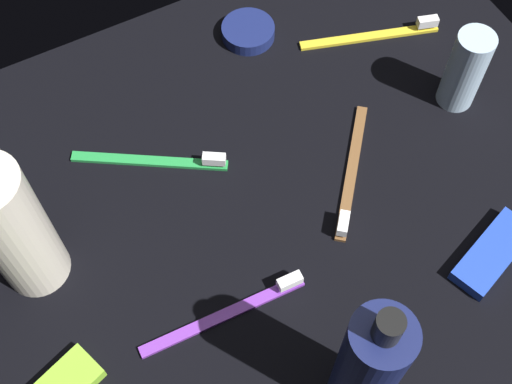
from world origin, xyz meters
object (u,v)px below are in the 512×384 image
at_px(cream_tin_right, 248,32).
at_px(toothbrush_green, 159,160).
at_px(snack_bar_blue, 493,253).
at_px(toothbrush_purple, 233,310).
at_px(toothbrush_brown, 351,177).
at_px(lotion_bottle, 368,367).
at_px(bodywash_bottle, 12,229).
at_px(toothbrush_yellow, 378,33).
at_px(deodorant_stick, 465,70).

bearing_deg(cream_tin_right, toothbrush_green, 34.07).
bearing_deg(toothbrush_green, snack_bar_blue, 133.87).
bearing_deg(toothbrush_purple, toothbrush_brown, -157.82).
bearing_deg(cream_tin_right, snack_bar_blue, 102.00).
bearing_deg(lotion_bottle, bodywash_bottle, -50.22).
relative_size(bodywash_bottle, cream_tin_right, 2.98).
xyz_separation_m(lotion_bottle, bodywash_bottle, (0.22, -0.27, -0.00)).
xyz_separation_m(toothbrush_brown, toothbrush_purple, (0.19, 0.08, 0.00)).
xyz_separation_m(bodywash_bottle, toothbrush_yellow, (-0.49, -0.10, -0.09)).
height_order(lotion_bottle, toothbrush_brown, lotion_bottle).
relative_size(lotion_bottle, cream_tin_right, 3.13).
relative_size(deodorant_stick, snack_bar_blue, 1.03).
relative_size(toothbrush_purple, toothbrush_yellow, 1.03).
bearing_deg(toothbrush_brown, toothbrush_purple, 22.18).
height_order(lotion_bottle, snack_bar_blue, lotion_bottle).
xyz_separation_m(toothbrush_brown, snack_bar_blue, (-0.08, 0.15, 0.00)).
distance_m(toothbrush_green, snack_bar_blue, 0.38).
bearing_deg(toothbrush_brown, toothbrush_green, -34.23).
distance_m(bodywash_bottle, cream_tin_right, 0.40).
distance_m(lotion_bottle, toothbrush_yellow, 0.46).
bearing_deg(lotion_bottle, toothbrush_purple, -63.15).
bearing_deg(cream_tin_right, deodorant_stick, 130.18).
distance_m(lotion_bottle, cream_tin_right, 0.47).
relative_size(toothbrush_brown, toothbrush_yellow, 0.83).
xyz_separation_m(lotion_bottle, deodorant_stick, (-0.29, -0.24, -0.04)).
height_order(lotion_bottle, bodywash_bottle, lotion_bottle).
bearing_deg(cream_tin_right, toothbrush_purple, 59.85).
relative_size(toothbrush_yellow, cream_tin_right, 2.59).
height_order(bodywash_bottle, toothbrush_green, bodywash_bottle).
relative_size(deodorant_stick, toothbrush_green, 0.67).
height_order(toothbrush_brown, cream_tin_right, toothbrush_brown).
distance_m(lotion_bottle, toothbrush_purple, 0.17).
bearing_deg(snack_bar_blue, cream_tin_right, -97.50).
distance_m(deodorant_stick, cream_tin_right, 0.27).
bearing_deg(deodorant_stick, lotion_bottle, 39.54).
height_order(toothbrush_brown, toothbrush_green, same).
height_order(bodywash_bottle, toothbrush_purple, bodywash_bottle).
height_order(bodywash_bottle, deodorant_stick, bodywash_bottle).
height_order(toothbrush_yellow, snack_bar_blue, toothbrush_yellow).
distance_m(toothbrush_brown, toothbrush_purple, 0.20).
height_order(deodorant_stick, cream_tin_right, deodorant_stick).
bearing_deg(lotion_bottle, cream_tin_right, -105.13).
bearing_deg(toothbrush_brown, snack_bar_blue, 118.64).
xyz_separation_m(lotion_bottle, toothbrush_purple, (0.06, -0.13, -0.09)).
xyz_separation_m(toothbrush_brown, toothbrush_green, (0.18, -0.12, 0.00)).
bearing_deg(snack_bar_blue, lotion_bottle, -4.67).
height_order(toothbrush_green, toothbrush_yellow, same).
xyz_separation_m(bodywash_bottle, toothbrush_brown, (-0.35, 0.06, -0.09)).
bearing_deg(toothbrush_purple, bodywash_bottle, -41.48).
bearing_deg(toothbrush_yellow, toothbrush_green, 7.39).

